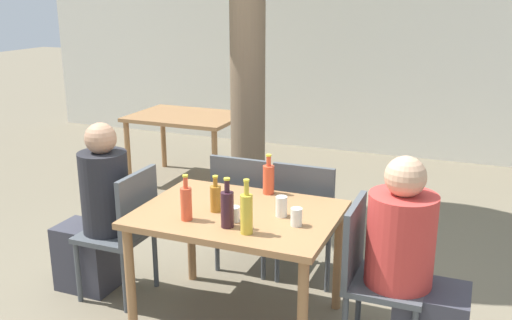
% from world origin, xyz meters
% --- Properties ---
extents(ground_plane, '(30.00, 30.00, 0.00)m').
position_xyz_m(ground_plane, '(0.00, 0.00, 0.00)').
color(ground_plane, '#706651').
extents(cafe_building_wall, '(10.00, 0.08, 2.80)m').
position_xyz_m(cafe_building_wall, '(0.00, 4.41, 1.40)').
color(cafe_building_wall, white).
rests_on(cafe_building_wall, ground_plane).
extents(dining_table_front, '(1.22, 0.90, 0.76)m').
position_xyz_m(dining_table_front, '(0.00, 0.00, 0.67)').
color(dining_table_front, '#996B42').
rests_on(dining_table_front, ground_plane).
extents(dining_table_back, '(1.18, 0.87, 0.76)m').
position_xyz_m(dining_table_back, '(-1.70, 2.43, 0.67)').
color(dining_table_back, '#996B42').
rests_on(dining_table_back, ground_plane).
extents(patio_chair_0, '(0.44, 0.44, 0.93)m').
position_xyz_m(patio_chair_0, '(-0.84, 0.00, 0.53)').
color(patio_chair_0, '#474C51').
rests_on(patio_chair_0, ground_plane).
extents(patio_chair_1, '(0.44, 0.44, 0.93)m').
position_xyz_m(patio_chair_1, '(0.84, 0.00, 0.53)').
color(patio_chair_1, '#474C51').
rests_on(patio_chair_1, ground_plane).
extents(patio_chair_2, '(0.44, 0.44, 0.93)m').
position_xyz_m(patio_chair_2, '(-0.24, 0.68, 0.53)').
color(patio_chair_2, '#474C51').
rests_on(patio_chair_2, ground_plane).
extents(patio_chair_3, '(0.44, 0.44, 0.93)m').
position_xyz_m(patio_chair_3, '(0.24, 0.68, 0.53)').
color(patio_chair_3, '#474C51').
rests_on(patio_chair_3, ground_plane).
extents(person_seated_0, '(0.56, 0.33, 1.24)m').
position_xyz_m(person_seated_0, '(-1.08, -0.00, 0.56)').
color(person_seated_0, '#383842').
rests_on(person_seated_0, ground_plane).
extents(person_seated_1, '(0.59, 0.38, 1.23)m').
position_xyz_m(person_seated_1, '(1.08, -0.00, 0.56)').
color(person_seated_1, '#383842').
rests_on(person_seated_1, ground_plane).
extents(amber_bottle_0, '(0.07, 0.07, 0.23)m').
position_xyz_m(amber_bottle_0, '(-0.13, -0.05, 0.85)').
color(amber_bottle_0, '#9E661E').
rests_on(amber_bottle_0, dining_table_front).
extents(soda_bottle_1, '(0.08, 0.08, 0.27)m').
position_xyz_m(soda_bottle_1, '(0.06, 0.38, 0.87)').
color(soda_bottle_1, '#DB4C2D').
rests_on(soda_bottle_1, dining_table_front).
extents(wine_bottle_2, '(0.08, 0.08, 0.30)m').
position_xyz_m(wine_bottle_2, '(0.04, -0.24, 0.88)').
color(wine_bottle_2, '#331923').
rests_on(wine_bottle_2, dining_table_front).
extents(oil_cruet_3, '(0.07, 0.07, 0.32)m').
position_xyz_m(oil_cruet_3, '(0.18, -0.28, 0.89)').
color(oil_cruet_3, gold).
rests_on(oil_cruet_3, dining_table_front).
extents(soda_bottle_4, '(0.07, 0.07, 0.28)m').
position_xyz_m(soda_bottle_4, '(-0.23, -0.24, 0.87)').
color(soda_bottle_4, '#DB4C2D').
rests_on(soda_bottle_4, dining_table_front).
extents(drinking_glass_0, '(0.07, 0.07, 0.13)m').
position_xyz_m(drinking_glass_0, '(0.28, 0.03, 0.83)').
color(drinking_glass_0, silver).
rests_on(drinking_glass_0, dining_table_front).
extents(drinking_glass_1, '(0.07, 0.07, 0.11)m').
position_xyz_m(drinking_glass_1, '(0.40, -0.08, 0.82)').
color(drinking_glass_1, silver).
rests_on(drinking_glass_1, dining_table_front).
extents(drinking_glass_2, '(0.07, 0.07, 0.09)m').
position_xyz_m(drinking_glass_2, '(0.04, -0.15, 0.81)').
color(drinking_glass_2, silver).
rests_on(drinking_glass_2, dining_table_front).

